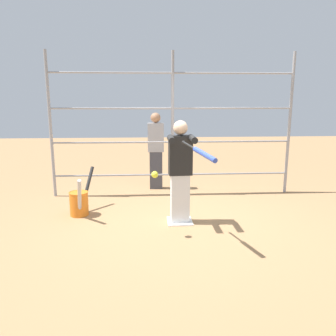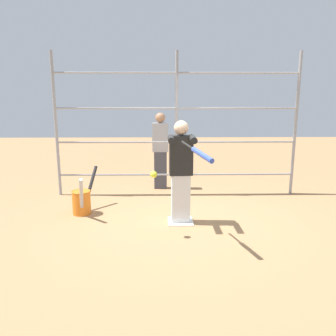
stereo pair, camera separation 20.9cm
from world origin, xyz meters
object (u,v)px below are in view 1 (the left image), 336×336
at_px(baseball_bat_swinging, 202,153).
at_px(bystander_behind_fence, 156,150).
at_px(softball_in_flight, 155,175).
at_px(bat_bucket, 80,202).
at_px(batter, 180,169).

relative_size(baseball_bat_swinging, bystander_behind_fence, 0.50).
bearing_deg(bystander_behind_fence, softball_in_flight, 88.20).
height_order(bat_bucket, bystander_behind_fence, bystander_behind_fence).
xyz_separation_m(baseball_bat_swinging, bystander_behind_fence, (0.51, -3.01, -0.42)).
distance_m(softball_in_flight, bystander_behind_fence, 2.65).
bearing_deg(bystander_behind_fence, batter, 98.96).
bearing_deg(bat_bucket, softball_in_flight, 142.10).
distance_m(softball_in_flight, bat_bucket, 1.76).
bearing_deg(baseball_bat_swinging, batter, -78.80).
bearing_deg(baseball_bat_swinging, softball_in_flight, -31.68).
relative_size(baseball_bat_swinging, bat_bucket, 0.78).
bearing_deg(bat_bucket, bystander_behind_fence, -129.32).
distance_m(batter, bystander_behind_fence, 2.13).
distance_m(batter, softball_in_flight, 0.69).
distance_m(baseball_bat_swinging, bystander_behind_fence, 3.09).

